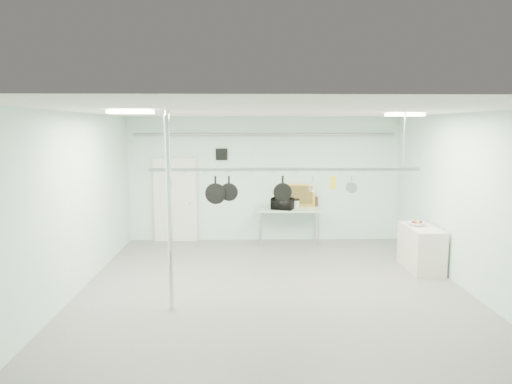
{
  "coord_description": "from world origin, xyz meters",
  "views": [
    {
      "loc": [
        -0.51,
        -7.71,
        2.94
      ],
      "look_at": [
        -0.29,
        1.0,
        1.7
      ],
      "focal_mm": 32.0,
      "sensor_mm": 36.0,
      "label": 1
    }
  ],
  "objects_px": {
    "pot_rack": "(285,168)",
    "skillet_left": "(215,190)",
    "chrome_pole": "(169,213)",
    "coffee_canister": "(296,204)",
    "prep_table": "(289,211)",
    "side_cabinet": "(421,248)",
    "microwave": "(282,204)",
    "skillet_right": "(283,188)",
    "skillet_mid": "(229,188)",
    "fruit_bowl": "(417,224)"
  },
  "relations": [
    {
      "from": "side_cabinet",
      "to": "chrome_pole",
      "type": "bearing_deg",
      "value": -157.59
    },
    {
      "from": "chrome_pole",
      "to": "skillet_mid",
      "type": "bearing_deg",
      "value": 44.66
    },
    {
      "from": "skillet_left",
      "to": "skillet_mid",
      "type": "distance_m",
      "value": 0.24
    },
    {
      "from": "chrome_pole",
      "to": "skillet_right",
      "type": "distance_m",
      "value": 2.09
    },
    {
      "from": "coffee_canister",
      "to": "fruit_bowl",
      "type": "bearing_deg",
      "value": -41.92
    },
    {
      "from": "side_cabinet",
      "to": "microwave",
      "type": "relative_size",
      "value": 2.3
    },
    {
      "from": "fruit_bowl",
      "to": "skillet_right",
      "type": "bearing_deg",
      "value": -157.44
    },
    {
      "from": "pot_rack",
      "to": "skillet_left",
      "type": "height_order",
      "value": "pot_rack"
    },
    {
      "from": "prep_table",
      "to": "skillet_right",
      "type": "xyz_separation_m",
      "value": [
        -0.44,
        -3.3,
        1.03
      ]
    },
    {
      "from": "prep_table",
      "to": "microwave",
      "type": "bearing_deg",
      "value": -143.69
    },
    {
      "from": "pot_rack",
      "to": "microwave",
      "type": "xyz_separation_m",
      "value": [
        0.23,
        3.18,
        -1.18
      ]
    },
    {
      "from": "chrome_pole",
      "to": "skillet_mid",
      "type": "height_order",
      "value": "chrome_pole"
    },
    {
      "from": "microwave",
      "to": "skillet_right",
      "type": "xyz_separation_m",
      "value": [
        -0.27,
        -3.18,
        0.81
      ]
    },
    {
      "from": "prep_table",
      "to": "skillet_mid",
      "type": "distance_m",
      "value": 3.73
    },
    {
      "from": "chrome_pole",
      "to": "coffee_canister",
      "type": "height_order",
      "value": "chrome_pole"
    },
    {
      "from": "side_cabinet",
      "to": "pot_rack",
      "type": "xyz_separation_m",
      "value": [
        -2.95,
        -1.1,
        1.78
      ]
    },
    {
      "from": "pot_rack",
      "to": "microwave",
      "type": "height_order",
      "value": "pot_rack"
    },
    {
      "from": "pot_rack",
      "to": "microwave",
      "type": "distance_m",
      "value": 3.4
    },
    {
      "from": "chrome_pole",
      "to": "coffee_canister",
      "type": "distance_m",
      "value": 4.88
    },
    {
      "from": "pot_rack",
      "to": "fruit_bowl",
      "type": "bearing_deg",
      "value": 22.81
    },
    {
      "from": "skillet_left",
      "to": "skillet_right",
      "type": "xyz_separation_m",
      "value": [
        1.19,
        0.0,
        0.03
      ]
    },
    {
      "from": "prep_table",
      "to": "skillet_left",
      "type": "height_order",
      "value": "skillet_left"
    },
    {
      "from": "fruit_bowl",
      "to": "skillet_mid",
      "type": "relative_size",
      "value": 0.76
    },
    {
      "from": "side_cabinet",
      "to": "skillet_left",
      "type": "bearing_deg",
      "value": -165.25
    },
    {
      "from": "prep_table",
      "to": "side_cabinet",
      "type": "distance_m",
      "value": 3.39
    },
    {
      "from": "skillet_left",
      "to": "skillet_right",
      "type": "height_order",
      "value": "same"
    },
    {
      "from": "skillet_left",
      "to": "skillet_right",
      "type": "bearing_deg",
      "value": 6.79
    },
    {
      "from": "coffee_canister",
      "to": "skillet_left",
      "type": "xyz_separation_m",
      "value": [
        -1.81,
        -3.27,
        0.82
      ]
    },
    {
      "from": "chrome_pole",
      "to": "skillet_right",
      "type": "bearing_deg",
      "value": 25.77
    },
    {
      "from": "side_cabinet",
      "to": "microwave",
      "type": "xyz_separation_m",
      "value": [
        -2.72,
        2.08,
        0.6
      ]
    },
    {
      "from": "skillet_left",
      "to": "coffee_canister",
      "type": "bearing_deg",
      "value": 67.82
    },
    {
      "from": "pot_rack",
      "to": "coffee_canister",
      "type": "distance_m",
      "value": 3.53
    },
    {
      "from": "chrome_pole",
      "to": "skillet_left",
      "type": "xyz_separation_m",
      "value": [
        0.67,
        0.9,
        0.23
      ]
    },
    {
      "from": "side_cabinet",
      "to": "fruit_bowl",
      "type": "bearing_deg",
      "value": 125.56
    },
    {
      "from": "pot_rack",
      "to": "microwave",
      "type": "bearing_deg",
      "value": 85.85
    },
    {
      "from": "chrome_pole",
      "to": "skillet_left",
      "type": "relative_size",
      "value": 6.29
    },
    {
      "from": "microwave",
      "to": "fruit_bowl",
      "type": "distance_m",
      "value": 3.3
    },
    {
      "from": "skillet_mid",
      "to": "coffee_canister",
      "type": "bearing_deg",
      "value": 71.41
    },
    {
      "from": "skillet_left",
      "to": "skillet_mid",
      "type": "height_order",
      "value": "same"
    },
    {
      "from": "skillet_left",
      "to": "microwave",
      "type": "bearing_deg",
      "value": 72.12
    },
    {
      "from": "skillet_left",
      "to": "chrome_pole",
      "type": "bearing_deg",
      "value": -119.94
    },
    {
      "from": "fruit_bowl",
      "to": "prep_table",
      "type": "bearing_deg",
      "value": 139.77
    },
    {
      "from": "pot_rack",
      "to": "skillet_right",
      "type": "height_order",
      "value": "pot_rack"
    },
    {
      "from": "coffee_canister",
      "to": "prep_table",
      "type": "bearing_deg",
      "value": 169.44
    },
    {
      "from": "coffee_canister",
      "to": "side_cabinet",
      "type": "bearing_deg",
      "value": -42.43
    },
    {
      "from": "fruit_bowl",
      "to": "skillet_left",
      "type": "relative_size",
      "value": 0.66
    },
    {
      "from": "chrome_pole",
      "to": "pot_rack",
      "type": "bearing_deg",
      "value": 25.35
    },
    {
      "from": "prep_table",
      "to": "coffee_canister",
      "type": "relative_size",
      "value": 7.63
    },
    {
      "from": "pot_rack",
      "to": "prep_table",
      "type": "bearing_deg",
      "value": 83.09
    },
    {
      "from": "skillet_right",
      "to": "coffee_canister",
      "type": "bearing_deg",
      "value": 79.53
    }
  ]
}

